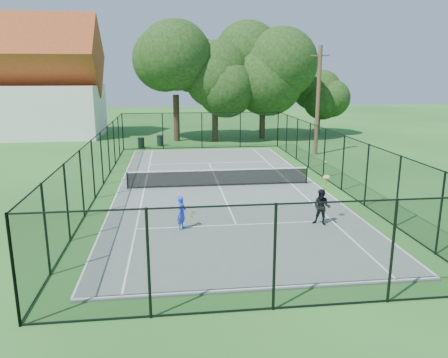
{
  "coord_description": "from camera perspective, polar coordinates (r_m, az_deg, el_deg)",
  "views": [
    {
      "loc": [
        -2.6,
        -23.33,
        6.21
      ],
      "look_at": [
        -0.1,
        -3.0,
        1.2
      ],
      "focal_mm": 35.0,
      "sensor_mm": 36.0,
      "label": 1
    }
  ],
  "objects": [
    {
      "name": "player_black",
      "position": [
        18.45,
        12.65,
        -3.59
      ],
      "size": [
        0.93,
        0.93,
        2.61
      ],
      "color": "black",
      "rests_on": "tennis_court"
    },
    {
      "name": "tree_near_mid",
      "position": [
        40.23,
        -1.2,
        11.81
      ],
      "size": [
        6.02,
        6.02,
        7.88
      ],
      "color": "#332114",
      "rests_on": "ground"
    },
    {
      "name": "tree_far_right",
      "position": [
        46.47,
        12.25,
        10.41
      ],
      "size": [
        4.59,
        4.59,
        6.07
      ],
      "color": "#332114",
      "rests_on": "ground"
    },
    {
      "name": "trash_bin_right",
      "position": [
        38.39,
        -8.35,
        5.0
      ],
      "size": [
        0.58,
        0.58,
        0.93
      ],
      "color": "black",
      "rests_on": "ground"
    },
    {
      "name": "player_blue",
      "position": [
        17.62,
        -5.53,
        -4.38
      ],
      "size": [
        0.84,
        0.59,
        1.38
      ],
      "color": "#1C3EF3",
      "rests_on": "tennis_court"
    },
    {
      "name": "tree_near_right",
      "position": [
        42.22,
        5.14,
        13.43
      ],
      "size": [
        6.85,
        6.85,
        9.46
      ],
      "color": "#332114",
      "rests_on": "ground"
    },
    {
      "name": "utility_pole",
      "position": [
        34.26,
        12.18,
        9.99
      ],
      "size": [
        1.4,
        0.3,
        8.17
      ],
      "color": "#4C3823",
      "rests_on": "ground"
    },
    {
      "name": "tree_near_left",
      "position": [
        40.64,
        -6.38,
        13.57
      ],
      "size": [
        7.65,
        7.65,
        9.98
      ],
      "color": "#332114",
      "rests_on": "ground"
    },
    {
      "name": "ground",
      "position": [
        24.28,
        -0.63,
        -1.07
      ],
      "size": [
        120.0,
        120.0,
        0.0
      ],
      "primitive_type": "plane",
      "color": "#24571D"
    },
    {
      "name": "trash_bin_left",
      "position": [
        37.56,
        -10.77,
        4.67
      ],
      "size": [
        0.58,
        0.58,
        0.88
      ],
      "color": "black",
      "rests_on": "ground"
    },
    {
      "name": "building",
      "position": [
        47.58,
        -25.11,
        10.94
      ],
      "size": [
        15.3,
        8.15,
        11.87
      ],
      "color": "silver",
      "rests_on": "ground"
    },
    {
      "name": "tennis_court",
      "position": [
        24.27,
        -0.63,
        -1.01
      ],
      "size": [
        11.0,
        24.0,
        0.06
      ],
      "primitive_type": "cube",
      "color": "#59695F",
      "rests_on": "ground"
    },
    {
      "name": "tennis_net",
      "position": [
        24.14,
        -0.63,
        0.25
      ],
      "size": [
        10.08,
        0.08,
        0.95
      ],
      "color": "black",
      "rests_on": "tennis_court"
    },
    {
      "name": "fence",
      "position": [
        23.94,
        -0.63,
        2.4
      ],
      "size": [
        13.1,
        26.1,
        3.0
      ],
      "color": "black",
      "rests_on": "ground"
    }
  ]
}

